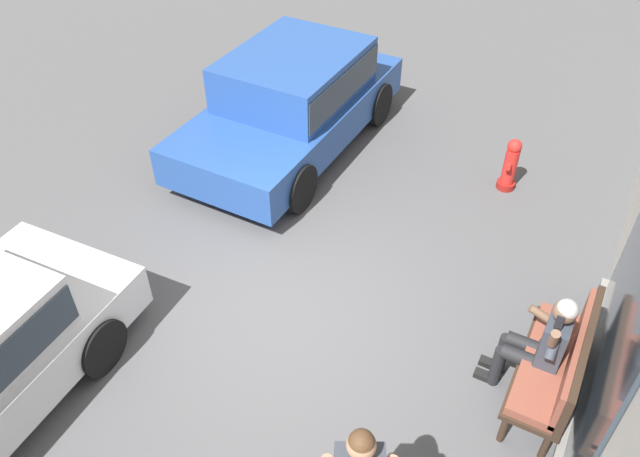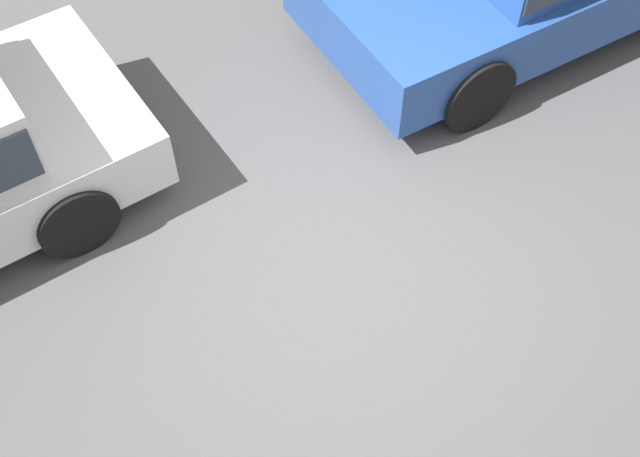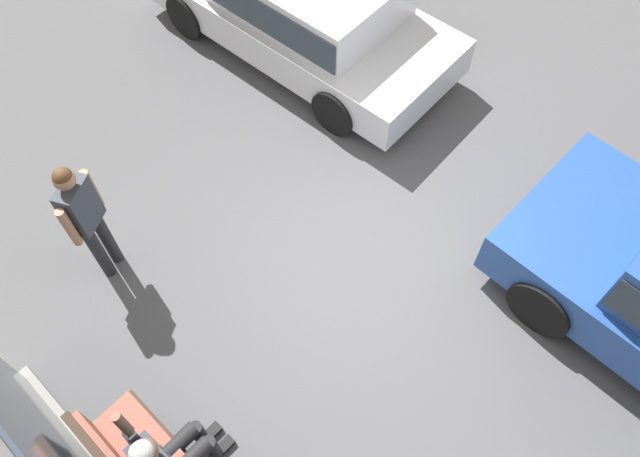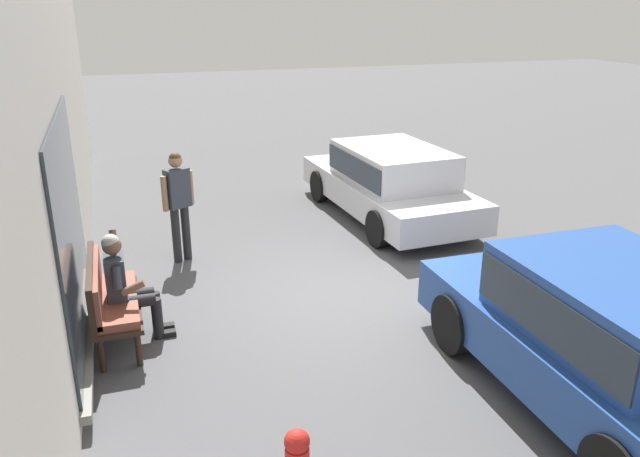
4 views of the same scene
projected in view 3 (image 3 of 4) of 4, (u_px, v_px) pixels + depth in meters
The scene contains 4 objects.
ground_plane at pixel (352, 268), 6.90m from camera, with size 60.00×60.00×0.00m, color #4C4C4F.
person_on_phone at pixel (169, 457), 5.16m from camera, with size 0.73×0.74×1.36m.
parked_car_mid at pixel (304, 4), 8.11m from camera, with size 4.42×2.04×1.36m.
pedestrian_standing at pixel (85, 215), 6.06m from camera, with size 0.34×0.50×1.73m.
Camera 3 is at (-1.98, 2.60, 6.10)m, focal length 35.00 mm.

